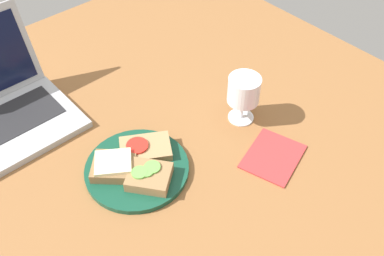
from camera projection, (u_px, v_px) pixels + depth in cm
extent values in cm
cube|color=brown|center=(161.00, 156.00, 100.60)|extent=(140.00, 140.00, 3.00)
cylinder|color=#144733|center=(137.00, 169.00, 95.11)|extent=(23.18, 23.18, 1.30)
cube|color=#937047|center=(149.00, 177.00, 91.14)|extent=(11.64, 11.86, 2.55)
cylinder|color=#6BB74C|center=(146.00, 171.00, 90.30)|extent=(3.10, 3.10, 0.40)
cylinder|color=#6BB74C|center=(152.00, 167.00, 91.09)|extent=(3.58, 3.58, 0.40)
cylinder|color=#6BB74C|center=(139.00, 172.00, 90.07)|extent=(3.42, 3.42, 0.43)
cube|color=#A88456|center=(145.00, 149.00, 97.16)|extent=(13.79, 12.57, 1.88)
cylinder|color=red|center=(137.00, 146.00, 96.24)|extent=(5.02, 5.02, 0.47)
cube|color=brown|center=(114.00, 167.00, 93.22)|extent=(12.17, 12.14, 2.33)
cube|color=#F4EAB7|center=(113.00, 162.00, 92.10)|extent=(10.29, 10.02, 0.80)
cylinder|color=white|center=(241.00, 117.00, 107.18)|extent=(6.40, 6.40, 0.40)
cylinder|color=white|center=(242.00, 109.00, 105.04)|extent=(0.94, 0.94, 5.55)
cylinder|color=white|center=(244.00, 90.00, 100.67)|extent=(7.77, 7.77, 6.63)
cylinder|color=white|center=(244.00, 93.00, 101.34)|extent=(7.15, 7.15, 4.77)
cube|color=#ADAFB5|center=(12.00, 128.00, 103.59)|extent=(30.75, 23.42, 1.69)
cube|color=#232326|center=(7.00, 121.00, 104.03)|extent=(25.22, 12.88, 0.16)
cube|color=#B23333|center=(273.00, 156.00, 98.21)|extent=(16.83, 15.04, 0.40)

